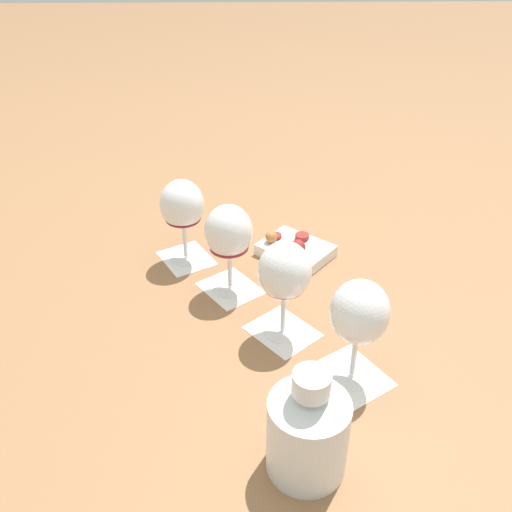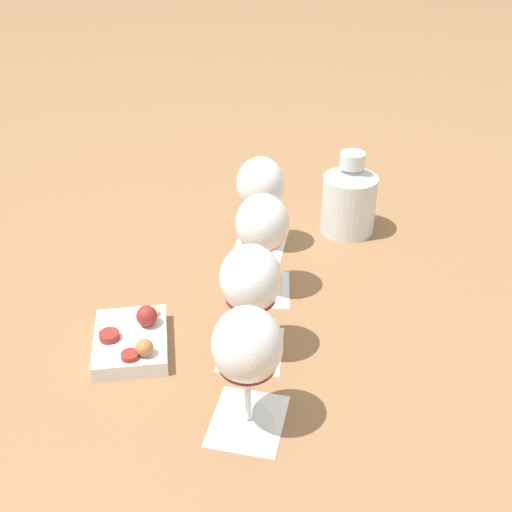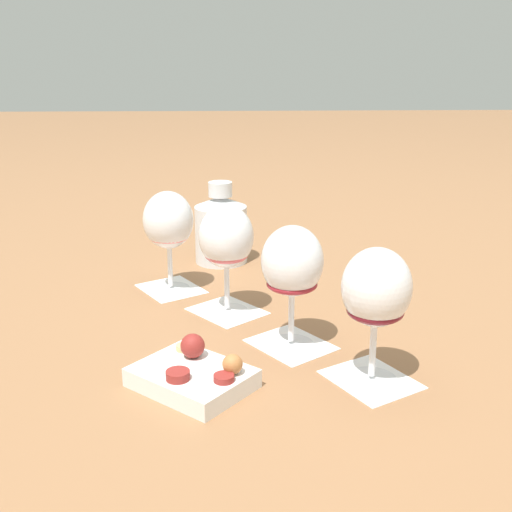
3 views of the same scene
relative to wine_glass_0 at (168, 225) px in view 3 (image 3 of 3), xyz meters
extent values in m
plane|color=#936642|center=(0.15, -0.18, -0.12)|extent=(8.00, 8.00, 0.00)
cube|color=white|center=(0.00, 0.00, -0.12)|extent=(0.14, 0.15, 0.00)
cube|color=white|center=(0.10, -0.11, -0.12)|extent=(0.14, 0.15, 0.00)
cube|color=white|center=(0.20, -0.24, -0.12)|extent=(0.14, 0.15, 0.00)
cube|color=white|center=(0.29, -0.35, -0.12)|extent=(0.14, 0.14, 0.00)
cylinder|color=white|center=(0.00, 0.00, -0.12)|extent=(0.07, 0.07, 0.01)
cylinder|color=white|center=(0.00, 0.00, -0.07)|extent=(0.01, 0.01, 0.08)
ellipsoid|color=white|center=(0.00, 0.00, 0.01)|extent=(0.09, 0.09, 0.10)
ellipsoid|color=pink|center=(0.00, 0.00, -0.02)|extent=(0.07, 0.07, 0.04)
cylinder|color=white|center=(0.10, -0.11, -0.12)|extent=(0.07, 0.07, 0.01)
cylinder|color=white|center=(0.10, -0.11, -0.07)|extent=(0.01, 0.01, 0.08)
ellipsoid|color=white|center=(0.10, -0.11, 0.01)|extent=(0.09, 0.09, 0.10)
ellipsoid|color=#D45A64|center=(0.10, -0.11, -0.02)|extent=(0.07, 0.07, 0.04)
cylinder|color=white|center=(0.20, -0.24, -0.12)|extent=(0.07, 0.07, 0.01)
cylinder|color=white|center=(0.20, -0.24, -0.07)|extent=(0.01, 0.01, 0.08)
ellipsoid|color=white|center=(0.20, -0.24, 0.01)|extent=(0.09, 0.09, 0.10)
ellipsoid|color=maroon|center=(0.20, -0.24, -0.03)|extent=(0.07, 0.07, 0.02)
cylinder|color=white|center=(0.29, -0.35, -0.12)|extent=(0.07, 0.07, 0.01)
cylinder|color=white|center=(0.29, -0.35, -0.07)|extent=(0.01, 0.01, 0.08)
ellipsoid|color=white|center=(0.29, -0.35, 0.01)|extent=(0.09, 0.09, 0.10)
ellipsoid|color=maroon|center=(0.29, -0.35, -0.02)|extent=(0.07, 0.07, 0.03)
cylinder|color=silver|center=(0.09, 0.16, -0.06)|extent=(0.11, 0.11, 0.12)
cone|color=silver|center=(0.09, 0.16, 0.00)|extent=(0.11, 0.11, 0.02)
cylinder|color=silver|center=(0.09, 0.16, 0.03)|extent=(0.05, 0.05, 0.03)
cube|color=white|center=(0.06, -0.36, -0.11)|extent=(0.18, 0.17, 0.02)
sphere|color=maroon|center=(0.06, -0.33, -0.08)|extent=(0.03, 0.03, 0.03)
cylinder|color=#DBB775|center=(0.04, -0.30, -0.09)|extent=(0.02, 0.02, 0.01)
cylinder|color=maroon|center=(0.10, -0.39, -0.09)|extent=(0.03, 0.03, 0.01)
sphere|color=#B2703D|center=(0.11, -0.37, -0.08)|extent=(0.03, 0.03, 0.03)
cylinder|color=maroon|center=(0.04, -0.39, -0.09)|extent=(0.03, 0.03, 0.01)
camera|label=1|loc=(0.17, 0.62, 0.50)|focal=38.00mm
camera|label=2|loc=(0.70, -0.80, 0.51)|focal=45.00mm
camera|label=3|loc=(0.11, -1.10, 0.29)|focal=45.00mm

